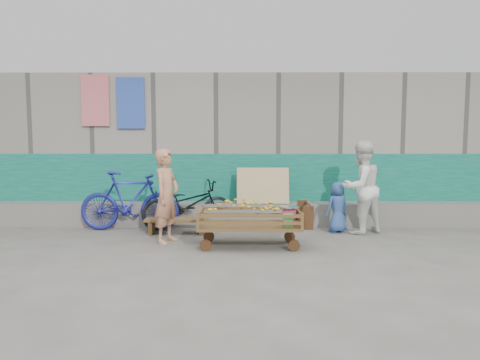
{
  "coord_description": "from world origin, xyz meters",
  "views": [
    {
      "loc": [
        -0.09,
        -5.95,
        1.65
      ],
      "look_at": [
        -0.14,
        1.2,
        1.0
      ],
      "focal_mm": 32.0,
      "sensor_mm": 36.0,
      "label": 1
    }
  ],
  "objects_px": {
    "bench": "(177,223)",
    "bicycle_blue": "(130,201)",
    "banana_cart": "(248,215)",
    "child": "(337,207)",
    "vendor_man": "(167,196)",
    "bicycle_dark": "(188,205)",
    "woman": "(361,187)"
  },
  "relations": [
    {
      "from": "banana_cart",
      "to": "woman",
      "type": "relative_size",
      "value": 1.05
    },
    {
      "from": "vendor_man",
      "to": "bicycle_dark",
      "type": "height_order",
      "value": "vendor_man"
    },
    {
      "from": "bench",
      "to": "bicycle_blue",
      "type": "height_order",
      "value": "bicycle_blue"
    },
    {
      "from": "bicycle_dark",
      "to": "woman",
      "type": "bearing_deg",
      "value": -117.74
    },
    {
      "from": "child",
      "to": "bicycle_dark",
      "type": "xyz_separation_m",
      "value": [
        -2.76,
        0.33,
        -0.0
      ]
    },
    {
      "from": "woman",
      "to": "child",
      "type": "height_order",
      "value": "woman"
    },
    {
      "from": "bicycle_blue",
      "to": "woman",
      "type": "bearing_deg",
      "value": -92.13
    },
    {
      "from": "banana_cart",
      "to": "child",
      "type": "relative_size",
      "value": 1.89
    },
    {
      "from": "woman",
      "to": "bench",
      "type": "bearing_deg",
      "value": -25.39
    },
    {
      "from": "woman",
      "to": "bicycle_dark",
      "type": "distance_m",
      "value": 3.2
    },
    {
      "from": "bench",
      "to": "vendor_man",
      "type": "bearing_deg",
      "value": -95.48
    },
    {
      "from": "child",
      "to": "bicycle_blue",
      "type": "xyz_separation_m",
      "value": [
        -3.81,
        0.13,
        0.09
      ]
    },
    {
      "from": "woman",
      "to": "bicycle_blue",
      "type": "distance_m",
      "value": 4.22
    },
    {
      "from": "vendor_man",
      "to": "bicycle_dark",
      "type": "bearing_deg",
      "value": 9.17
    },
    {
      "from": "bicycle_blue",
      "to": "vendor_man",
      "type": "bearing_deg",
      "value": -136.94
    },
    {
      "from": "bicycle_dark",
      "to": "bicycle_blue",
      "type": "height_order",
      "value": "bicycle_blue"
    },
    {
      "from": "vendor_man",
      "to": "child",
      "type": "height_order",
      "value": "vendor_man"
    },
    {
      "from": "vendor_man",
      "to": "woman",
      "type": "xyz_separation_m",
      "value": [
        3.36,
        0.73,
        0.07
      ]
    },
    {
      "from": "banana_cart",
      "to": "bench",
      "type": "xyz_separation_m",
      "value": [
        -1.25,
        0.91,
        -0.3
      ]
    },
    {
      "from": "bench",
      "to": "bicycle_dark",
      "type": "xyz_separation_m",
      "value": [
        0.14,
        0.49,
        0.25
      ]
    },
    {
      "from": "vendor_man",
      "to": "bicycle_dark",
      "type": "xyz_separation_m",
      "value": [
        0.2,
        1.13,
        -0.31
      ]
    },
    {
      "from": "child",
      "to": "bicycle_dark",
      "type": "height_order",
      "value": "child"
    },
    {
      "from": "banana_cart",
      "to": "bicycle_blue",
      "type": "xyz_separation_m",
      "value": [
        -2.17,
        1.2,
        0.05
      ]
    },
    {
      "from": "bench",
      "to": "woman",
      "type": "distance_m",
      "value": 3.35
    },
    {
      "from": "bicycle_dark",
      "to": "child",
      "type": "bearing_deg",
      "value": -117.55
    },
    {
      "from": "vendor_man",
      "to": "child",
      "type": "distance_m",
      "value": 3.08
    },
    {
      "from": "vendor_man",
      "to": "child",
      "type": "xyz_separation_m",
      "value": [
        2.96,
        0.79,
        -0.3
      ]
    },
    {
      "from": "bench",
      "to": "vendor_man",
      "type": "xyz_separation_m",
      "value": [
        -0.06,
        -0.64,
        0.56
      ]
    },
    {
      "from": "banana_cart",
      "to": "vendor_man",
      "type": "xyz_separation_m",
      "value": [
        -1.32,
        0.28,
        0.26
      ]
    },
    {
      "from": "bench",
      "to": "child",
      "type": "distance_m",
      "value": 2.91
    },
    {
      "from": "child",
      "to": "bicycle_dark",
      "type": "relative_size",
      "value": 0.53
    },
    {
      "from": "woman",
      "to": "bicycle_blue",
      "type": "height_order",
      "value": "woman"
    }
  ]
}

